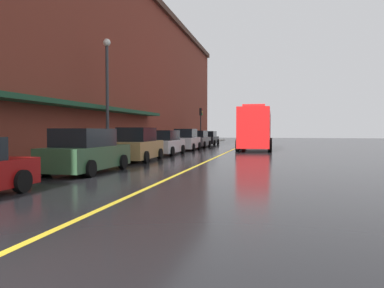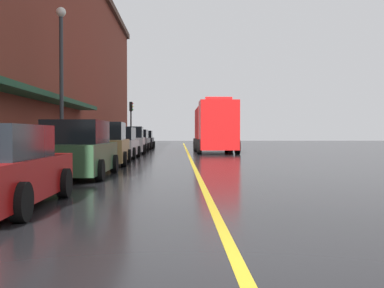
{
  "view_description": "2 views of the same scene",
  "coord_description": "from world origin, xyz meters",
  "px_view_note": "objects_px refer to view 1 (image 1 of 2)",
  "views": [
    {
      "loc": [
        3.75,
        -3.36,
        1.74
      ],
      "look_at": [
        -1.74,
        20.3,
        0.81
      ],
      "focal_mm": 33.94,
      "sensor_mm": 36.0,
      "label": 1
    },
    {
      "loc": [
        -0.63,
        -4.75,
        1.4
      ],
      "look_at": [
        -0.03,
        16.49,
        0.91
      ],
      "focal_mm": 43.27,
      "sensor_mm": 36.0,
      "label": 2
    }
  ],
  "objects_px": {
    "parked_car_2": "(138,145)",
    "parked_car_6": "(208,138)",
    "parked_car_3": "(165,143)",
    "parking_meter_0": "(149,139)",
    "parked_car_4": "(186,140)",
    "traffic_light_near": "(201,119)",
    "fire_truck": "(256,129)",
    "street_lamp_left": "(107,85)",
    "parking_meter_1": "(138,140)",
    "parked_car_1": "(87,152)",
    "parked_car_5": "(198,139)"
  },
  "relations": [
    {
      "from": "parked_car_2",
      "to": "parked_car_6",
      "type": "height_order",
      "value": "parked_car_2"
    },
    {
      "from": "parked_car_3",
      "to": "parking_meter_0",
      "type": "relative_size",
      "value": 3.29
    },
    {
      "from": "parked_car_4",
      "to": "traffic_light_near",
      "type": "relative_size",
      "value": 1.07
    },
    {
      "from": "parked_car_3",
      "to": "fire_truck",
      "type": "relative_size",
      "value": 0.48
    },
    {
      "from": "parked_car_4",
      "to": "street_lamp_left",
      "type": "bearing_deg",
      "value": 167.87
    },
    {
      "from": "parked_car_2",
      "to": "street_lamp_left",
      "type": "relative_size",
      "value": 0.64
    },
    {
      "from": "traffic_light_near",
      "to": "parking_meter_0",
      "type": "bearing_deg",
      "value": -90.19
    },
    {
      "from": "parked_car_6",
      "to": "parking_meter_1",
      "type": "bearing_deg",
      "value": 174.92
    },
    {
      "from": "parked_car_1",
      "to": "parked_car_2",
      "type": "distance_m",
      "value": 5.73
    },
    {
      "from": "parked_car_1",
      "to": "parked_car_2",
      "type": "relative_size",
      "value": 1.06
    },
    {
      "from": "parked_car_6",
      "to": "traffic_light_near",
      "type": "xyz_separation_m",
      "value": [
        -1.31,
        2.11,
        2.38
      ]
    },
    {
      "from": "parked_car_2",
      "to": "parked_car_3",
      "type": "xyz_separation_m",
      "value": [
        -0.09,
        5.48,
        -0.06
      ]
    },
    {
      "from": "parked_car_5",
      "to": "parked_car_1",
      "type": "bearing_deg",
      "value": -179.31
    },
    {
      "from": "fire_truck",
      "to": "parked_car_2",
      "type": "bearing_deg",
      "value": -24.3
    },
    {
      "from": "parked_car_1",
      "to": "parked_car_4",
      "type": "distance_m",
      "value": 17.35
    },
    {
      "from": "parked_car_4",
      "to": "parking_meter_1",
      "type": "distance_m",
      "value": 8.01
    },
    {
      "from": "parked_car_3",
      "to": "traffic_light_near",
      "type": "xyz_separation_m",
      "value": [
        -1.32,
        18.97,
        2.35
      ]
    },
    {
      "from": "parked_car_5",
      "to": "parked_car_6",
      "type": "relative_size",
      "value": 0.92
    },
    {
      "from": "parked_car_2",
      "to": "parked_car_4",
      "type": "xyz_separation_m",
      "value": [
        -0.06,
        11.62,
        -0.01
      ]
    },
    {
      "from": "parked_car_6",
      "to": "parking_meter_0",
      "type": "height_order",
      "value": "parked_car_6"
    },
    {
      "from": "parked_car_1",
      "to": "traffic_light_near",
      "type": "relative_size",
      "value": 1.09
    },
    {
      "from": "parked_car_2",
      "to": "parked_car_6",
      "type": "relative_size",
      "value": 0.92
    },
    {
      "from": "parked_car_3",
      "to": "parked_car_4",
      "type": "relative_size",
      "value": 0.95
    },
    {
      "from": "parked_car_5",
      "to": "parking_meter_1",
      "type": "xyz_separation_m",
      "value": [
        -1.36,
        -13.21,
        0.26
      ]
    },
    {
      "from": "parked_car_3",
      "to": "parking_meter_1",
      "type": "relative_size",
      "value": 3.29
    },
    {
      "from": "street_lamp_left",
      "to": "parked_car_1",
      "type": "bearing_deg",
      "value": -71.36
    },
    {
      "from": "parking_meter_0",
      "to": "parked_car_3",
      "type": "bearing_deg",
      "value": -14.8
    },
    {
      "from": "parked_car_2",
      "to": "parking_meter_1",
      "type": "relative_size",
      "value": 3.32
    },
    {
      "from": "parked_car_2",
      "to": "street_lamp_left",
      "type": "xyz_separation_m",
      "value": [
        -2.07,
        0.43,
        3.53
      ]
    },
    {
      "from": "fire_truck",
      "to": "parked_car_4",
      "type": "bearing_deg",
      "value": -75.35
    },
    {
      "from": "fire_truck",
      "to": "parking_meter_0",
      "type": "bearing_deg",
      "value": -45.23
    },
    {
      "from": "parked_car_3",
      "to": "fire_truck",
      "type": "height_order",
      "value": "fire_truck"
    },
    {
      "from": "parking_meter_0",
      "to": "fire_truck",
      "type": "bearing_deg",
      "value": 45.16
    },
    {
      "from": "parked_car_3",
      "to": "traffic_light_near",
      "type": "bearing_deg",
      "value": 4.58
    },
    {
      "from": "parked_car_1",
      "to": "parked_car_2",
      "type": "bearing_deg",
      "value": 0.43
    },
    {
      "from": "traffic_light_near",
      "to": "parking_meter_1",
      "type": "bearing_deg",
      "value": -90.17
    },
    {
      "from": "street_lamp_left",
      "to": "parked_car_4",
      "type": "bearing_deg",
      "value": 79.82
    },
    {
      "from": "fire_truck",
      "to": "parking_meter_0",
      "type": "height_order",
      "value": "fire_truck"
    },
    {
      "from": "parking_meter_0",
      "to": "parking_meter_1",
      "type": "bearing_deg",
      "value": -90.0
    },
    {
      "from": "parked_car_6",
      "to": "fire_truck",
      "type": "height_order",
      "value": "fire_truck"
    },
    {
      "from": "parked_car_5",
      "to": "street_lamp_left",
      "type": "distance_m",
      "value": 17.01
    },
    {
      "from": "parked_car_3",
      "to": "parking_meter_1",
      "type": "xyz_separation_m",
      "value": [
        -1.39,
        -1.74,
        0.25
      ]
    },
    {
      "from": "fire_truck",
      "to": "parking_meter_1",
      "type": "bearing_deg",
      "value": -38.11
    },
    {
      "from": "parked_car_1",
      "to": "parked_car_3",
      "type": "relative_size",
      "value": 1.07
    },
    {
      "from": "parked_car_5",
      "to": "traffic_light_near",
      "type": "xyz_separation_m",
      "value": [
        -1.29,
        7.5,
        2.36
      ]
    },
    {
      "from": "fire_truck",
      "to": "street_lamp_left",
      "type": "xyz_separation_m",
      "value": [
        -7.93,
        -12.78,
        2.59
      ]
    },
    {
      "from": "fire_truck",
      "to": "parking_meter_1",
      "type": "xyz_separation_m",
      "value": [
        -7.33,
        -9.48,
        -0.75
      ]
    },
    {
      "from": "parked_car_4",
      "to": "parked_car_6",
      "type": "relative_size",
      "value": 0.96
    },
    {
      "from": "parked_car_2",
      "to": "parking_meter_0",
      "type": "bearing_deg",
      "value": 12.04
    },
    {
      "from": "parked_car_2",
      "to": "parked_car_3",
      "type": "height_order",
      "value": "parked_car_2"
    }
  ]
}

